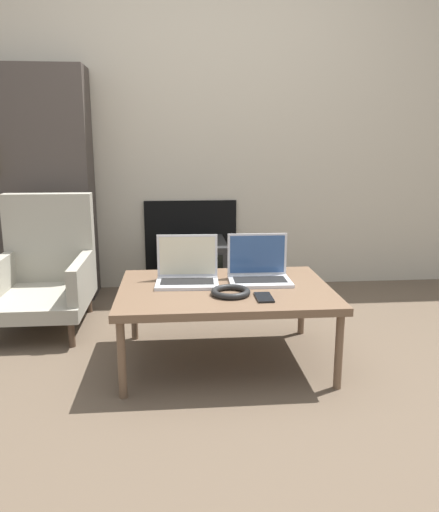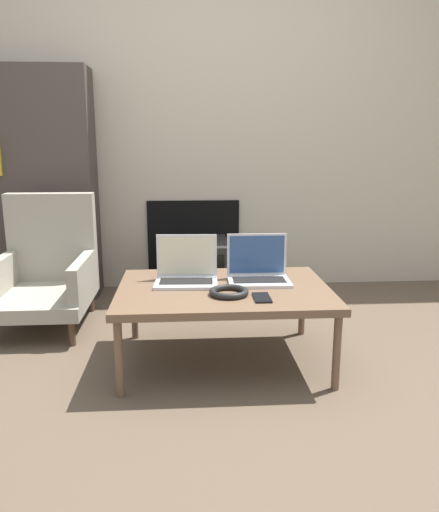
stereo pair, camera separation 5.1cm
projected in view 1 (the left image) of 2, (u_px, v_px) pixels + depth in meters
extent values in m
plane|color=brown|center=(234.00, 400.00, 2.12)|extent=(14.00, 14.00, 0.00)
cube|color=#B7AD99|center=(206.00, 110.00, 3.58)|extent=(7.00, 0.06, 2.60)
cube|color=black|center=(191.00, 244.00, 3.75)|extent=(0.68, 0.03, 0.65)
cube|color=brown|center=(225.00, 291.00, 2.43)|extent=(1.02, 0.74, 0.04)
cylinder|color=brown|center=(122.00, 360.00, 2.11)|extent=(0.04, 0.04, 0.35)
cylinder|color=brown|center=(339.00, 352.00, 2.19)|extent=(0.04, 0.04, 0.35)
cylinder|color=brown|center=(134.00, 309.00, 2.75)|extent=(0.04, 0.04, 0.35)
cylinder|color=brown|center=(302.00, 304.00, 2.83)|extent=(0.04, 0.04, 0.35)
cube|color=silver|center=(187.00, 283.00, 2.46)|extent=(0.32, 0.23, 0.02)
cube|color=black|center=(187.00, 281.00, 2.46)|extent=(0.27, 0.13, 0.00)
cube|color=silver|center=(187.00, 255.00, 2.54)|extent=(0.31, 0.02, 0.22)
cube|color=beige|center=(187.00, 256.00, 2.53)|extent=(0.28, 0.02, 0.19)
cube|color=silver|center=(260.00, 281.00, 2.49)|extent=(0.31, 0.22, 0.02)
cube|color=black|center=(260.00, 280.00, 2.49)|extent=(0.26, 0.12, 0.00)
cube|color=silver|center=(257.00, 254.00, 2.57)|extent=(0.31, 0.01, 0.22)
cube|color=#2D4C7F|center=(257.00, 254.00, 2.56)|extent=(0.28, 0.01, 0.19)
torus|color=black|center=(231.00, 292.00, 2.29)|extent=(0.18, 0.18, 0.03)
cube|color=black|center=(264.00, 297.00, 2.25)|extent=(0.07, 0.14, 0.01)
cube|color=black|center=(192.00, 269.00, 3.51)|extent=(0.47, 0.52, 0.40)
cube|color=black|center=(194.00, 279.00, 3.26)|extent=(0.38, 0.01, 0.31)
cube|color=gray|center=(42.00, 300.00, 2.90)|extent=(0.53, 0.66, 0.08)
cube|color=gray|center=(50.00, 238.00, 3.10)|extent=(0.53, 0.10, 0.55)
cube|color=gray|center=(82.00, 275.00, 2.88)|extent=(0.06, 0.60, 0.20)
cylinder|color=#4C3828|center=(72.00, 334.00, 2.67)|extent=(0.04, 0.04, 0.14)
cylinder|color=#4C3828|center=(20.00, 303.00, 3.17)|extent=(0.04, 0.04, 0.14)
cylinder|color=#4C3828|center=(89.00, 302.00, 3.21)|extent=(0.04, 0.04, 0.14)
cube|color=#3F3833|center=(28.00, 186.00, 3.39)|extent=(0.86, 0.30, 1.56)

